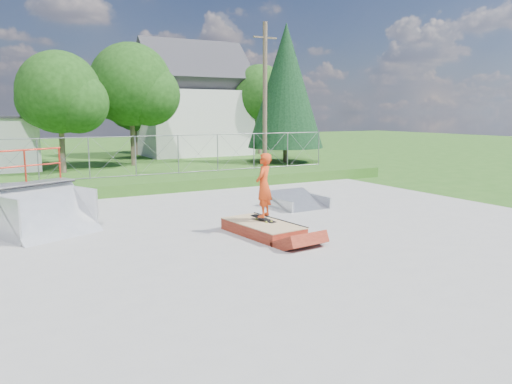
{
  "coord_description": "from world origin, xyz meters",
  "views": [
    {
      "loc": [
        -6.08,
        -11.39,
        3.31
      ],
      "look_at": [
        0.68,
        0.74,
        1.1
      ],
      "focal_mm": 35.0,
      "sensor_mm": 36.0,
      "label": 1
    }
  ],
  "objects_px": {
    "grind_box": "(263,229)",
    "quarter_pipe": "(45,193)",
    "flat_bank_ramp": "(298,201)",
    "skater": "(264,188)"
  },
  "relations": [
    {
      "from": "grind_box",
      "to": "flat_bank_ramp",
      "type": "xyz_separation_m",
      "value": [
        3.07,
        2.87,
        0.07
      ]
    },
    {
      "from": "quarter_pipe",
      "to": "skater",
      "type": "xyz_separation_m",
      "value": [
        5.24,
        -2.75,
        0.13
      ]
    },
    {
      "from": "grind_box",
      "to": "skater",
      "type": "distance_m",
      "value": 1.12
    },
    {
      "from": "quarter_pipe",
      "to": "flat_bank_ramp",
      "type": "bearing_deg",
      "value": -24.88
    },
    {
      "from": "grind_box",
      "to": "skater",
      "type": "relative_size",
      "value": 1.46
    },
    {
      "from": "quarter_pipe",
      "to": "flat_bank_ramp",
      "type": "xyz_separation_m",
      "value": [
        8.17,
        -0.05,
        -0.9
      ]
    },
    {
      "from": "grind_box",
      "to": "quarter_pipe",
      "type": "xyz_separation_m",
      "value": [
        -5.11,
        2.92,
        0.97
      ]
    },
    {
      "from": "flat_bank_ramp",
      "to": "skater",
      "type": "relative_size",
      "value": 1.02
    },
    {
      "from": "quarter_pipe",
      "to": "flat_bank_ramp",
      "type": "distance_m",
      "value": 8.22
    },
    {
      "from": "quarter_pipe",
      "to": "grind_box",
      "type": "bearing_deg",
      "value": -54.29
    }
  ]
}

